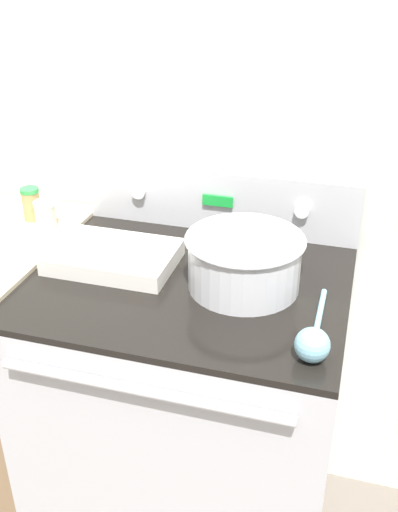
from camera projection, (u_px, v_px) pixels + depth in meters
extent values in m
cube|color=silver|center=(227.00, 126.00, 1.71)|extent=(8.00, 0.05, 2.50)
cube|color=#BCBCC1|center=(191.00, 420.00, 1.77)|extent=(0.81, 0.67, 0.94)
cube|color=black|center=(190.00, 281.00, 1.54)|extent=(0.81, 0.67, 0.02)
cylinder|color=silver|center=(142.00, 391.00, 1.28)|extent=(0.66, 0.02, 0.02)
cube|color=#BCBCC1|center=(220.00, 200.00, 1.75)|extent=(0.81, 0.05, 0.18)
cylinder|color=white|center=(139.00, 192.00, 1.78)|extent=(0.04, 0.02, 0.04)
cylinder|color=white|center=(302.00, 211.00, 1.66)|extent=(0.04, 0.02, 0.04)
cube|color=green|center=(218.00, 201.00, 1.72)|extent=(0.09, 0.01, 0.03)
cylinder|color=silver|center=(244.00, 262.00, 1.47)|extent=(0.28, 0.28, 0.14)
torus|color=silver|center=(245.00, 239.00, 1.44)|extent=(0.29, 0.29, 0.01)
cylinder|color=beige|center=(245.00, 244.00, 1.45)|extent=(0.26, 0.26, 0.02)
cube|color=silver|center=(114.00, 256.00, 1.59)|extent=(0.33, 0.22, 0.05)
cube|color=#D1BC7A|center=(113.00, 253.00, 1.59)|extent=(0.29, 0.20, 0.03)
cylinder|color=#7AB2C6|center=(318.00, 321.00, 1.36)|extent=(0.01, 0.27, 0.01)
sphere|color=#7AB2C6|center=(312.00, 345.00, 1.23)|extent=(0.07, 0.07, 0.07)
cylinder|color=beige|center=(46.00, 216.00, 1.76)|extent=(0.06, 0.06, 0.07)
cylinder|color=white|center=(44.00, 203.00, 1.74)|extent=(0.06, 0.06, 0.01)
cylinder|color=tan|center=(32.00, 206.00, 1.81)|extent=(0.05, 0.05, 0.09)
cylinder|color=green|center=(29.00, 190.00, 1.78)|extent=(0.06, 0.06, 0.01)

